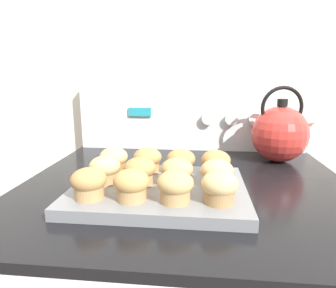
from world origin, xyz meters
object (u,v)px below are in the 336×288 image
Objects in this scene: muffin_r0_c0 at (89,183)px; muffin_r0_c3 at (220,187)px; muffin_r2_c0 at (114,159)px; muffin_r1_c2 at (177,172)px; muffin_r1_c0 at (105,169)px; muffin_pan at (159,190)px; muffin_r2_c3 at (216,163)px; muffin_r1_c1 at (140,171)px; muffin_r0_c2 at (175,186)px; muffin_r2_c1 at (148,160)px; muffin_r2_c2 at (181,161)px; muffin_r1_c3 at (217,173)px; tea_kettle at (280,133)px; muffin_r0_c1 at (131,185)px.

muffin_r0_c0 is 1.00× the size of muffin_r0_c3.
muffin_r0_c0 is at bearing -90.40° from muffin_r2_c0.
muffin_r1_c2 is (0.15, 0.08, 0.00)m from muffin_r0_c0.
muffin_r1_c0 is (-0.23, 0.08, 0.00)m from muffin_r0_c3.
muffin_r2_c3 is at bearing 32.51° from muffin_pan.
muffin_r1_c1 is 0.07m from muffin_r1_c2.
muffin_r0_c3 is at bearing 3.42° from muffin_r0_c2.
muffin_r0_c2 is 1.00× the size of muffin_r2_c3.
muffin_r1_c0 is 0.11m from muffin_r2_c1.
muffin_r1_c2 is 0.07m from muffin_r2_c2.
muffin_r2_c3 is (0.23, -0.00, 0.00)m from muffin_r2_c0.
muffin_r0_c2 is 0.11m from muffin_r1_c3.
muffin_r0_c2 is at bearing -28.03° from muffin_r1_c0.
tea_kettle is (0.42, 0.36, 0.03)m from muffin_r0_c0.
muffin_r0_c0 is 0.17m from muffin_r1_c2.
muffin_r0_c1 is 1.00× the size of muffin_r0_c3.
muffin_r1_c2 is (0.04, 0.00, 0.04)m from muffin_pan.
muffin_r2_c1 is at bearing 132.95° from muffin_r1_c2.
muffin_r0_c0 is at bearing -146.60° from muffin_r2_c3.
muffin_r0_c0 is 0.11m from muffin_r1_c1.
muffin_r2_c0 is 1.00× the size of muffin_r2_c2.
muffin_r0_c2 is at bearing 0.17° from muffin_r0_c0.
muffin_r1_c2 is at bearing -92.41° from muffin_r2_c2.
muffin_r0_c2 is 1.00× the size of muffin_r1_c0.
muffin_r0_c3 is 0.17m from muffin_r2_c2.
tea_kettle is (0.42, 0.28, 0.03)m from muffin_r1_c0.
muffin_r2_c0 is at bearing 146.96° from muffin_r0_c3.
muffin_r0_c0 is 0.16m from muffin_r0_c2.
muffin_r0_c0 and muffin_r2_c0 have the same top height.
muffin_r1_c2 is at bearing 92.24° from muffin_r0_c2.
muffin_r1_c0 is (-0.07, 0.08, 0.00)m from muffin_r0_c1.
muffin_r0_c2 is at bearing -126.35° from tea_kettle.
muffin_r0_c0 is at bearing -161.04° from muffin_r1_c3.
muffin_r0_c3 is at bearing -90.18° from muffin_r2_c3.
muffin_r2_c1 is 1.00× the size of muffin_r2_c2.
muffin_r0_c1 is at bearing -179.97° from muffin_r0_c2.
muffin_r1_c2 is 0.39m from tea_kettle.
muffin_r0_c2 and muffin_r1_c1 have the same top height.
muffin_r0_c1 reaches higher than muffin_pan.
muffin_r2_c3 is (0.12, 0.07, 0.04)m from muffin_pan.
muffin_pan is at bearing 116.29° from muffin_r0_c2.
muffin_r0_c2 is 0.45m from tea_kettle.
muffin_r1_c2 is at bearing 27.75° from muffin_r0_c0.
muffin_r0_c1 and muffin_r2_c0 have the same top height.
muffin_r0_c0 is 0.18m from muffin_r2_c1.
muffin_r1_c2 is (0.07, 0.00, 0.00)m from muffin_r1_c1.
muffin_r2_c3 is at bearing -1.95° from muffin_r2_c1.
muffin_r0_c1 is 1.00× the size of muffin_r1_c1.
muffin_r1_c3 is 0.24m from muffin_r2_c0.
muffin_r1_c1 and muffin_r1_c3 have the same top height.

